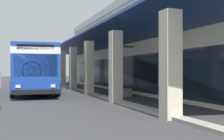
# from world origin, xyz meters

# --- Properties ---
(ground) EXTENTS (120.00, 120.00, 0.00)m
(ground) POSITION_xyz_m (0.00, 8.00, 0.00)
(ground) COLOR #38383A
(curb_strip) EXTENTS (36.25, 0.50, 0.12)m
(curb_strip) POSITION_xyz_m (1.76, 3.05, 0.06)
(curb_strip) COLOR #9E998E
(curb_strip) RESTS_ON ground
(plaza_building) EXTENTS (30.51, 17.14, 7.01)m
(plaza_building) POSITION_xyz_m (1.76, 12.68, 3.51)
(plaza_building) COLOR beige
(plaza_building) RESTS_ON ground
(transit_bus) EXTENTS (11.35, 3.32, 3.34)m
(transit_bus) POSITION_xyz_m (1.39, -0.31, 1.85)
(transit_bus) COLOR #193D9E
(transit_bus) RESTS_ON ground
(potted_palm) EXTENTS (1.82, 1.81, 3.18)m
(potted_palm) POSITION_xyz_m (6.33, 4.42, 0.65)
(potted_palm) COLOR gray
(potted_palm) RESTS_ON ground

